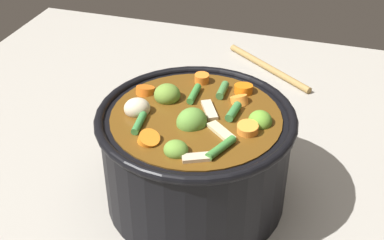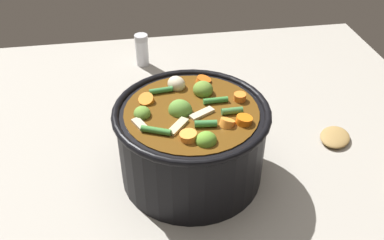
% 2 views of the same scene
% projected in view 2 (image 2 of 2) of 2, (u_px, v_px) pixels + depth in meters
% --- Properties ---
extents(ground_plane, '(1.10, 1.10, 0.00)m').
position_uv_depth(ground_plane, '(192.00, 173.00, 0.77)').
color(ground_plane, '#9E998E').
extents(cooking_pot, '(0.25, 0.25, 0.16)m').
position_uv_depth(cooking_pot, '(192.00, 141.00, 0.72)').
color(cooking_pot, black).
rests_on(cooking_pot, ground_plane).
extents(wooden_spoon, '(0.21, 0.22, 0.01)m').
position_uv_depth(wooden_spoon, '(362.00, 145.00, 0.82)').
color(wooden_spoon, olive).
rests_on(wooden_spoon, ground_plane).
extents(salt_shaker, '(0.03, 0.03, 0.08)m').
position_uv_depth(salt_shaker, '(142.00, 50.00, 1.05)').
color(salt_shaker, silver).
rests_on(salt_shaker, ground_plane).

